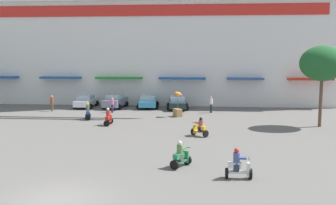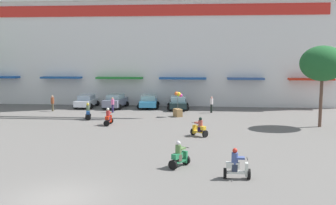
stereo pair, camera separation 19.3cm
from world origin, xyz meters
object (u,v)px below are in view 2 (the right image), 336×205
Objects in this scene: scooter_rider_6 at (179,156)px; pedestrian_0 at (211,103)px; pedestrian_1 at (113,104)px; parked_car_2 at (148,101)px; pedestrian_2 at (52,102)px; parked_car_1 at (115,101)px; scooter_rider_3 at (237,166)px; balloon_vendor_cart at (178,105)px; parked_car_3 at (178,103)px; scooter_rider_1 at (108,118)px; plaza_tree_1 at (323,64)px; scooter_rider_4 at (88,113)px; parked_car_0 at (87,101)px; scooter_rider_5 at (199,128)px.

pedestrian_0 is at bearing 84.62° from scooter_rider_6.
pedestrian_1 is at bearing -175.36° from pedestrian_0.
parked_car_2 is 2.50× the size of pedestrian_2.
scooter_rider_3 reaches higher than parked_car_1.
pedestrian_2 is at bearing 170.30° from balloon_vendor_cart.
scooter_rider_1 is (-5.22, -10.18, -0.11)m from parked_car_3.
plaza_tree_1 reaches higher than scooter_rider_3.
scooter_rider_4 is at bearing 175.14° from plaza_tree_1.
pedestrian_1 is (-6.54, -3.10, 0.18)m from parked_car_3.
scooter_rider_1 is at bearing -64.07° from parked_car_0.
scooter_rider_6 is at bearing -60.04° from scooter_rider_1.
scooter_rider_4 is 0.65× the size of balloon_vendor_cart.
scooter_rider_5 is 11.77m from pedestrian_0.
pedestrian_2 is (-14.82, 19.47, 0.35)m from scooter_rider_6.
pedestrian_0 is at bearing 92.81° from scooter_rider_3.
parked_car_0 is 11.91m from scooter_rider_1.
scooter_rider_5 is at bearing 83.68° from scooter_rider_6.
scooter_rider_6 is (5.11, -22.96, -0.12)m from parked_car_2.
pedestrian_0 reaches higher than parked_car_3.
balloon_vendor_cart is at bearing -57.15° from parked_car_2.
scooter_rider_1 is (-1.83, -10.92, -0.11)m from parked_car_2.
scooter_rider_6 is (12.15, -22.76, -0.12)m from parked_car_0.
pedestrian_2 reaches higher than scooter_rider_1.
balloon_vendor_cart is at bearing -86.00° from parked_car_3.
plaza_tree_1 is at bearing 50.21° from scooter_rider_6.
scooter_rider_5 is 0.59× the size of balloon_vendor_cart.
scooter_rider_3 is at bearing -78.44° from scooter_rider_5.
balloon_vendor_cart is at bearing -36.11° from parked_car_1.
scooter_rider_4 is at bearing -95.71° from parked_car_1.
pedestrian_0 is (8.82, 7.91, 0.36)m from scooter_rider_1.
scooter_rider_5 is 0.91× the size of pedestrian_1.
pedestrian_2 is at bearing -129.12° from parked_car_0.
parked_car_3 is (10.42, -0.52, 0.00)m from parked_car_0.
balloon_vendor_cart reaches higher than parked_car_0.
parked_car_2 is 2.72× the size of scooter_rider_3.
scooter_rider_1 is 0.89× the size of pedestrian_0.
parked_car_1 is 2.75× the size of scooter_rider_4.
plaza_tree_1 is 1.61× the size of parked_car_2.
scooter_rider_1 is 3.76m from scooter_rider_4.
scooter_rider_1 is at bearing -117.12° from parked_car_3.
plaza_tree_1 is 17.58m from scooter_rider_6.
scooter_rider_3 is 3.41m from scooter_rider_6.
scooter_rider_6 reaches higher than parked_car_2.
scooter_rider_6 is 0.94× the size of pedestrian_1.
scooter_rider_6 is (9.55, -14.76, -0.02)m from scooter_rider_4.
pedestrian_1 is at bearing 113.37° from scooter_rider_6.
scooter_rider_1 is 0.95× the size of pedestrian_1.
balloon_vendor_cart is at bearing -9.70° from pedestrian_2.
scooter_rider_5 is 19.34m from pedestrian_2.
scooter_rider_5 is at bearing -75.68° from balloon_vendor_cart.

